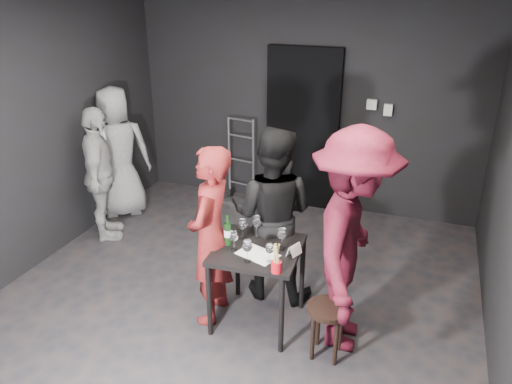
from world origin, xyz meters
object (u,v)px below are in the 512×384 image
(woman_black, at_px, (272,205))
(breadstick_cup, at_px, (277,259))
(stool, at_px, (328,317))
(wine_bottle, at_px, (228,233))
(man_maroon, at_px, (354,216))
(bystander_cream, at_px, (99,172))
(tasting_table, at_px, (258,258))
(server_red, at_px, (210,229))
(hand_truck, at_px, (241,187))
(bystander_grey, at_px, (116,145))

(woman_black, distance_m, breadstick_cup, 0.85)
(stool, relative_size, wine_bottle, 1.68)
(stool, height_order, wine_bottle, wine_bottle)
(man_maroon, distance_m, bystander_cream, 3.17)
(woman_black, bearing_deg, stool, 133.32)
(tasting_table, distance_m, breadstick_cup, 0.46)
(wine_bottle, bearing_deg, server_red, -168.90)
(hand_truck, xyz_separation_m, bystander_cream, (-1.13, -1.51, 0.61))
(hand_truck, distance_m, bystander_grey, 1.74)
(woman_black, xyz_separation_m, man_maroon, (0.82, -0.46, 0.23))
(man_maroon, relative_size, breadstick_cup, 9.05)
(tasting_table, bearing_deg, bystander_grey, 148.00)
(bystander_cream, distance_m, wine_bottle, 2.19)
(server_red, xyz_separation_m, breadstick_cup, (0.68, -0.25, -0.01))
(tasting_table, xyz_separation_m, stool, (0.68, -0.23, -0.28))
(tasting_table, relative_size, server_red, 0.43)
(tasting_table, xyz_separation_m, bystander_cream, (-2.24, 0.89, 0.18))
(stool, relative_size, bystander_grey, 0.25)
(tasting_table, relative_size, man_maroon, 0.32)
(stool, xyz_separation_m, wine_bottle, (-0.94, 0.20, 0.48))
(man_maroon, xyz_separation_m, wine_bottle, (-1.04, -0.05, -0.32))
(tasting_table, height_order, bystander_grey, bystander_grey)
(woman_black, distance_m, wine_bottle, 0.56)
(tasting_table, relative_size, breadstick_cup, 2.89)
(woman_black, bearing_deg, tasting_table, 91.88)
(bystander_grey, xyz_separation_m, breadstick_cup, (2.69, -1.82, -0.07))
(server_red, bearing_deg, bystander_grey, -133.72)
(woman_black, height_order, wine_bottle, woman_black)
(tasting_table, relative_size, wine_bottle, 2.67)
(hand_truck, relative_size, woman_black, 0.62)
(man_maroon, bearing_deg, woman_black, 58.00)
(bystander_grey, distance_m, breadstick_cup, 3.25)
(server_red, height_order, bystander_cream, server_red)
(man_maroon, distance_m, breadstick_cup, 0.69)
(bystander_cream, xyz_separation_m, wine_bottle, (1.98, -0.92, 0.03))
(woman_black, bearing_deg, bystander_grey, -25.27)
(tasting_table, distance_m, server_red, 0.47)
(hand_truck, height_order, breadstick_cup, hand_truck)
(man_maroon, height_order, bystander_grey, man_maroon)
(server_red, xyz_separation_m, wine_bottle, (0.15, 0.03, -0.02))
(hand_truck, bearing_deg, bystander_cream, -115.77)
(tasting_table, distance_m, bystander_grey, 2.88)
(hand_truck, height_order, bystander_grey, bystander_grey)
(woman_black, distance_m, man_maroon, 0.96)
(bystander_cream, bearing_deg, woman_black, -132.08)
(hand_truck, xyz_separation_m, tasting_table, (1.12, -2.40, 0.44))
(man_maroon, distance_m, bystander_grey, 3.55)
(stool, relative_size, breadstick_cup, 1.81)
(bystander_grey, xyz_separation_m, wine_bottle, (2.17, -1.54, -0.08))
(bystander_grey, bearing_deg, tasting_table, 112.34)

